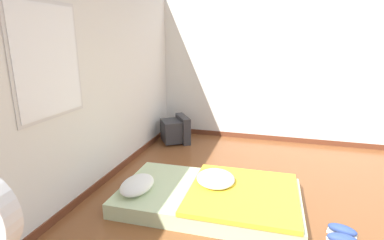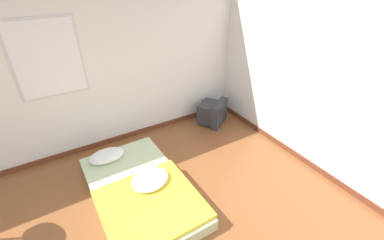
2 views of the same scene
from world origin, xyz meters
TOP-DOWN VIEW (x-y plane):
  - ground_plane at (0.00, 0.00)m, footprint 20.00×20.00m
  - wall_back at (-0.01, 3.00)m, footprint 7.78×0.08m
  - wall_right at (2.72, 0.00)m, footprint 0.08×8.34m
  - mattress_bed at (0.18, 1.52)m, footprint 1.19×2.01m
  - crt_tv at (2.13, 2.59)m, footprint 0.66×0.65m
  - sneaker_pair at (-0.08, 0.19)m, footprint 0.31×0.30m

SIDE VIEW (x-z plane):
  - ground_plane at x=0.00m, z-range 0.00..0.00m
  - sneaker_pair at x=-0.08m, z-range 0.00..0.10m
  - mattress_bed at x=0.18m, z-range -0.04..0.27m
  - crt_tv at x=2.13m, z-range -0.01..0.46m
  - wall_right at x=2.72m, z-range -0.01..2.59m
  - wall_back at x=-0.01m, z-range -0.01..2.59m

